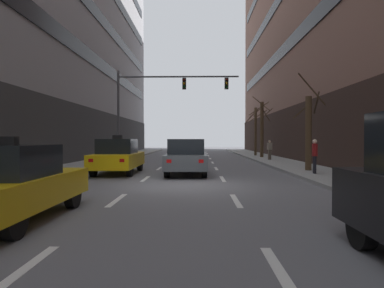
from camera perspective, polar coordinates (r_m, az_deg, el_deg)
name	(u,v)px	position (r m, az deg, el deg)	size (l,w,h in m)	color
ground_plane	(182,185)	(12.29, -1.81, -7.16)	(120.00, 120.00, 0.00)	slate
sidewalk_left	(7,183)	(14.18, -29.26, -5.90)	(3.05, 80.00, 0.14)	gray
sidewalk_right	(359,184)	(13.60, 26.93, -6.17)	(3.05, 80.00, 0.14)	gray
lane_stripe_l1_s2	(20,272)	(5.03, -27.54, -19.01)	(0.16, 2.00, 0.01)	silver
lane_stripe_l1_s3	(117,200)	(9.58, -12.86, -9.42)	(0.16, 2.00, 0.01)	silver
lane_stripe_l1_s4	(145,179)	(14.43, -8.04, -5.96)	(0.16, 2.00, 0.01)	silver
lane_stripe_l1_s5	(159,168)	(19.36, -5.69, -4.23)	(0.16, 2.00, 0.01)	silver
lane_stripe_l1_s6	(167,162)	(24.32, -4.30, -3.20)	(0.16, 2.00, 0.01)	silver
lane_stripe_l1_s7	(173,159)	(29.29, -3.38, -2.52)	(0.16, 2.00, 0.01)	silver
lane_stripe_l1_s8	(176,156)	(34.27, -2.73, -2.03)	(0.16, 2.00, 0.01)	silver
lane_stripe_l1_s9	(179,154)	(39.25, -2.24, -1.67)	(0.16, 2.00, 0.01)	silver
lane_stripe_l1_s10	(181,152)	(44.24, -1.87, -1.39)	(0.16, 2.00, 0.01)	silver
lane_stripe_l2_s2	(281,274)	(4.61, 15.17, -20.85)	(0.16, 2.00, 0.01)	silver
lane_stripe_l2_s3	(236,200)	(9.37, 7.60, -9.64)	(0.16, 2.00, 0.01)	silver
lane_stripe_l2_s4	(223,179)	(14.29, 5.31, -6.02)	(0.16, 2.00, 0.01)	silver
lane_stripe_l2_s5	(216,169)	(19.25, 4.21, -4.25)	(0.16, 2.00, 0.01)	silver
lane_stripe_l2_s6	(213,163)	(24.23, 3.57, -3.21)	(0.16, 2.00, 0.01)	silver
lane_stripe_l2_s7	(210,159)	(29.22, 3.14, -2.53)	(0.16, 2.00, 0.01)	silver
lane_stripe_l2_s8	(208,156)	(34.21, 2.84, -2.04)	(0.16, 2.00, 0.01)	silver
lane_stripe_l2_s9	(207,154)	(39.20, 2.62, -1.68)	(0.16, 2.00, 0.01)	silver
lane_stripe_l2_s10	(206,152)	(44.20, 2.44, -1.40)	(0.16, 2.00, 0.01)	silver
taxi_driving_0	(118,157)	(16.79, -12.63, -2.13)	(1.98, 4.61, 1.91)	black
car_driving_1	(192,151)	(27.07, 0.07, -1.16)	(1.84, 4.23, 1.57)	black
taxi_driving_2	(11,184)	(7.83, -28.83, -6.03)	(1.79, 4.24, 1.76)	black
car_driving_3	(186,157)	(15.97, -0.98, -2.27)	(1.97, 4.60, 1.71)	black
traffic_signal_0	(159,96)	(25.03, -5.65, 8.26)	(9.10, 0.35, 6.70)	#4C4C51
street_tree_0	(309,131)	(17.73, 19.49, 2.08)	(1.34, 1.44, 4.81)	#4C3823
street_tree_1	(262,128)	(29.66, 11.97, 2.74)	(1.94, 1.97, 5.28)	#4C3823
street_tree_2	(256,130)	(32.80, 10.94, 2.45)	(2.27, 2.08, 4.65)	#4C3823
pedestrian_0	(270,148)	(26.11, 13.25, -0.76)	(0.46, 0.35, 1.50)	brown
pedestrian_1	(315,154)	(16.09, 20.43, -1.61)	(0.26, 0.52, 1.56)	black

